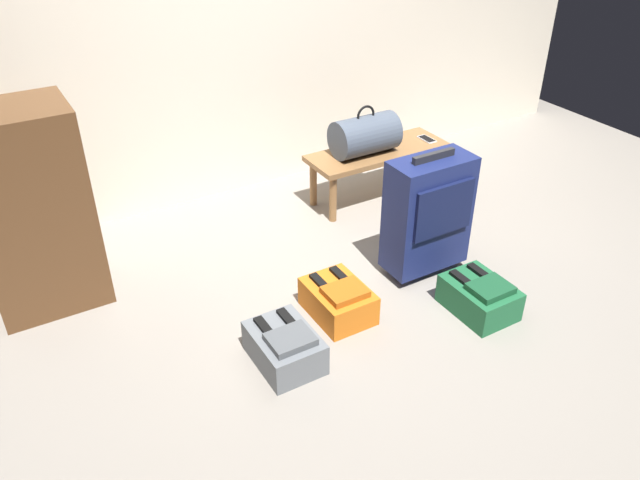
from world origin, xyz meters
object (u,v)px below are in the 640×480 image
(duffel_bag_slate, at_px, (365,135))
(suitcase_upright_navy, at_px, (428,213))
(backpack_orange, at_px, (338,300))
(backpack_green, at_px, (480,296))
(backpack_grey, at_px, (285,347))
(side_cabinet, at_px, (32,211))
(bench, at_px, (378,157))
(cell_phone, at_px, (427,139))

(duffel_bag_slate, height_order, suitcase_upright_navy, suitcase_upright_navy)
(backpack_orange, bearing_deg, suitcase_upright_navy, 8.75)
(suitcase_upright_navy, relative_size, backpack_green, 1.98)
(suitcase_upright_navy, distance_m, backpack_green, 0.54)
(suitcase_upright_navy, xyz_separation_m, backpack_grey, (-1.07, -0.28, -0.29))
(backpack_green, bearing_deg, backpack_grey, 170.65)
(duffel_bag_slate, relative_size, backpack_green, 1.16)
(side_cabinet, bearing_deg, suitcase_upright_navy, -23.28)
(backpack_grey, bearing_deg, suitcase_upright_navy, 14.71)
(backpack_grey, bearing_deg, backpack_orange, 23.42)
(bench, xyz_separation_m, duffel_bag_slate, (-0.11, -0.00, 0.19))
(backpack_green, relative_size, backpack_orange, 1.00)
(backpack_orange, bearing_deg, backpack_green, -28.24)
(bench, height_order, suitcase_upright_navy, suitcase_upright_navy)
(duffel_bag_slate, relative_size, suitcase_upright_navy, 0.58)
(bench, bearing_deg, duffel_bag_slate, -180.00)
(cell_phone, xyz_separation_m, backpack_grey, (-1.75, -1.14, -0.28))
(cell_phone, distance_m, side_cabinet, 2.62)
(backpack_green, xyz_separation_m, backpack_orange, (-0.67, 0.36, 0.00))
(suitcase_upright_navy, bearing_deg, backpack_green, -88.17)
(bench, bearing_deg, side_cabinet, -178.42)
(cell_phone, distance_m, backpack_grey, 2.11)
(backpack_orange, bearing_deg, cell_phone, 35.72)
(backpack_grey, xyz_separation_m, side_cabinet, (-0.86, 1.11, 0.46))
(backpack_grey, xyz_separation_m, backpack_orange, (0.42, 0.18, 0.00))
(suitcase_upright_navy, xyz_separation_m, side_cabinet, (-1.93, 0.83, 0.16))
(backpack_orange, relative_size, side_cabinet, 0.35)
(backpack_green, relative_size, side_cabinet, 0.35)
(backpack_orange, bearing_deg, bench, 46.72)
(duffel_bag_slate, height_order, side_cabinet, side_cabinet)
(cell_phone, relative_size, suitcase_upright_navy, 0.19)
(backpack_green, height_order, backpack_grey, same)
(backpack_grey, distance_m, backpack_orange, 0.45)
(backpack_grey, relative_size, backpack_orange, 1.00)
(bench, relative_size, backpack_orange, 2.63)
(duffel_bag_slate, distance_m, backpack_grey, 1.75)
(cell_phone, relative_size, backpack_green, 0.38)
(cell_phone, height_order, backpack_green, cell_phone)
(backpack_green, relative_size, backpack_grey, 1.00)
(backpack_green, bearing_deg, cell_phone, 63.21)
(suitcase_upright_navy, distance_m, side_cabinet, 2.11)
(cell_phone, relative_size, side_cabinet, 0.13)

